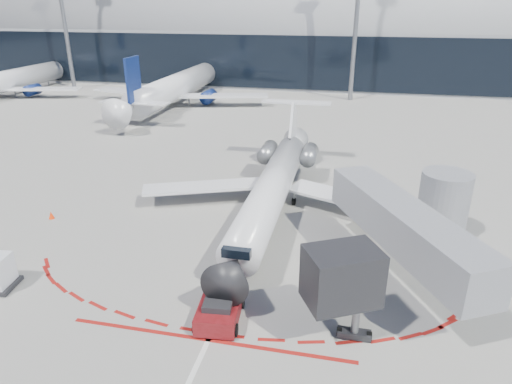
# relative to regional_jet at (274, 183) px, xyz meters

# --- Properties ---
(ground) EXTENTS (260.00, 260.00, 0.00)m
(ground) POSITION_rel_regional_jet_xyz_m (-0.43, -3.62, -2.17)
(ground) COLOR gray
(ground) RESTS_ON ground
(apron_centerline) EXTENTS (0.25, 40.00, 0.01)m
(apron_centerline) POSITION_rel_regional_jet_xyz_m (-0.43, -1.62, -2.17)
(apron_centerline) COLOR silver
(apron_centerline) RESTS_ON ground
(apron_stop_bar) EXTENTS (14.00, 0.25, 0.01)m
(apron_stop_bar) POSITION_rel_regional_jet_xyz_m (-0.43, -15.12, -2.17)
(apron_stop_bar) COLOR maroon
(apron_stop_bar) RESTS_ON ground
(terminal_building) EXTENTS (150.00, 24.15, 24.00)m
(terminal_building) POSITION_rel_regional_jet_xyz_m (-0.43, 61.35, 6.35)
(terminal_building) COLOR gray
(terminal_building) RESTS_ON ground
(jet_bridge) EXTENTS (10.03, 15.20, 4.90)m
(jet_bridge) POSITION_rel_regional_jet_xyz_m (9.36, -6.63, 0.83)
(jet_bridge) COLOR gray
(jet_bridge) RESTS_ON ground
(light_mast_west) EXTENTS (0.70, 0.70, 25.00)m
(light_mast_west) POSITION_rel_regional_jet_xyz_m (-45.43, 44.38, 10.33)
(light_mast_west) COLOR slate
(light_mast_west) RESTS_ON ground
(light_mast_centre) EXTENTS (0.70, 0.70, 25.00)m
(light_mast_centre) POSITION_rel_regional_jet_xyz_m (4.57, 44.38, 10.33)
(light_mast_centre) COLOR slate
(light_mast_centre) RESTS_ON ground
(regional_jet) EXTENTS (21.08, 25.99, 6.51)m
(regional_jet) POSITION_rel_regional_jet_xyz_m (0.00, 0.00, 0.00)
(regional_jet) COLOR silver
(regional_jet) RESTS_ON ground
(pushback_tug) EXTENTS (2.43, 5.16, 1.32)m
(pushback_tug) POSITION_rel_regional_jet_xyz_m (-0.33, -13.55, -1.59)
(pushback_tug) COLOR #550C0D
(pushback_tug) RESTS_ON ground
(ramp_worker) EXTENTS (0.64, 0.49, 1.58)m
(ramp_worker) POSITION_rel_regional_jet_xyz_m (0.13, -12.53, -1.38)
(ramp_worker) COLOR #ABDD17
(ramp_worker) RESTS_ON ground
(safety_cone_left) EXTENTS (0.41, 0.41, 0.57)m
(safety_cone_left) POSITION_rel_regional_jet_xyz_m (-15.80, -5.05, -1.89)
(safety_cone_left) COLOR #FF3405
(safety_cone_left) RESTS_ON ground
(bg_airliner_0) EXTENTS (30.30, 32.08, 9.80)m
(bg_airliner_0) POSITION_rel_regional_jet_xyz_m (-51.93, 35.37, 2.73)
(bg_airliner_0) COLOR silver
(bg_airliner_0) RESTS_ON ground
(bg_airliner_1) EXTENTS (33.31, 35.27, 10.78)m
(bg_airliner_1) POSITION_rel_regional_jet_xyz_m (-21.60, 35.46, 3.21)
(bg_airliner_1) COLOR silver
(bg_airliner_1) RESTS_ON ground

